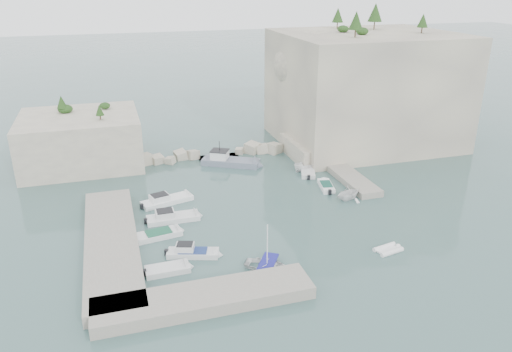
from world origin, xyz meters
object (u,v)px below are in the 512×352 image
object	(u,v)px
motorboat_d	(193,256)
tender_east_a	(348,199)
rowboat	(267,268)
tender_east_d	(307,170)
tender_east_b	(326,188)
work_boat	(231,165)
motorboat_c	(159,237)
motorboat_a	(167,203)
motorboat_e	(168,272)
motorboat_b	(173,220)
tender_east_c	(307,173)
inflatable_dinghy	(388,251)

from	to	relation	value
motorboat_d	tender_east_a	world-z (taller)	tender_east_a
motorboat_d	rowboat	xyz separation A→B (m)	(6.13, -4.16, 0.00)
tender_east_d	tender_east_b	bearing A→B (deg)	173.07
motorboat_d	tender_east_a	bearing A→B (deg)	38.20
work_boat	rowboat	bearing A→B (deg)	-68.37
motorboat_c	motorboat_d	xyz separation A→B (m)	(2.71, -4.74, 0.00)
motorboat_a	tender_east_b	bearing A→B (deg)	-20.21
tender_east_a	motorboat_e	bearing A→B (deg)	95.44
motorboat_c	tender_east_a	distance (m)	23.09
motorboat_b	tender_east_c	distance (m)	21.53
motorboat_a	motorboat_c	size ratio (longest dim) A/B	1.30
motorboat_c	tender_east_d	world-z (taller)	tender_east_d
motorboat_c	work_boat	bearing A→B (deg)	46.72
motorboat_a	tender_east_a	size ratio (longest dim) A/B	1.83
rowboat	motorboat_a	bearing A→B (deg)	54.65
motorboat_b	motorboat_d	world-z (taller)	same
motorboat_d	tender_east_b	size ratio (longest dim) A/B	1.23
rowboat	tender_east_c	bearing A→B (deg)	1.46
motorboat_c	work_boat	world-z (taller)	work_boat
tender_east_c	rowboat	bearing A→B (deg)	168.10
tender_east_c	work_boat	bearing A→B (deg)	76.44
tender_east_c	tender_east_d	bearing A→B (deg)	2.68
motorboat_e	motorboat_a	bearing A→B (deg)	80.83
motorboat_e	tender_east_a	world-z (taller)	tender_east_a
motorboat_b	tender_east_a	distance (m)	20.98
tender_east_d	work_boat	world-z (taller)	work_boat
tender_east_d	motorboat_c	bearing A→B (deg)	114.00
rowboat	inflatable_dinghy	world-z (taller)	rowboat
motorboat_a	tender_east_c	distance (m)	20.06
tender_east_b	motorboat_c	bearing A→B (deg)	118.61
motorboat_a	rowboat	size ratio (longest dim) A/B	1.59
motorboat_b	work_boat	distance (m)	18.11
motorboat_c	inflatable_dinghy	bearing A→B (deg)	-33.38
motorboat_e	rowboat	distance (m)	9.07
motorboat_b	tender_east_a	xyz separation A→B (m)	(20.97, -0.56, 0.00)
motorboat_b	tender_east_b	xyz separation A→B (m)	(19.81, 3.30, 0.00)
motorboat_e	tender_east_b	size ratio (longest dim) A/B	1.00
motorboat_b	tender_east_a	world-z (taller)	tender_east_a
motorboat_c	motorboat_e	distance (m)	6.84
rowboat	tender_east_a	world-z (taller)	tender_east_a
motorboat_b	motorboat_e	size ratio (longest dim) A/B	1.43
motorboat_d	tender_east_a	distance (m)	21.56
tender_east_d	motorboat_b	bearing A→B (deg)	109.21
motorboat_b	rowboat	xyz separation A→B (m)	(6.88, -12.21, 0.00)
motorboat_a	tender_east_b	xyz separation A→B (m)	(19.83, -1.43, 0.00)
tender_east_a	motorboat_b	bearing A→B (deg)	71.20
motorboat_b	work_boat	bearing A→B (deg)	55.22
inflatable_dinghy	tender_east_b	bearing A→B (deg)	75.81
tender_east_d	inflatable_dinghy	bearing A→B (deg)	171.41
motorboat_b	motorboat_d	distance (m)	8.09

